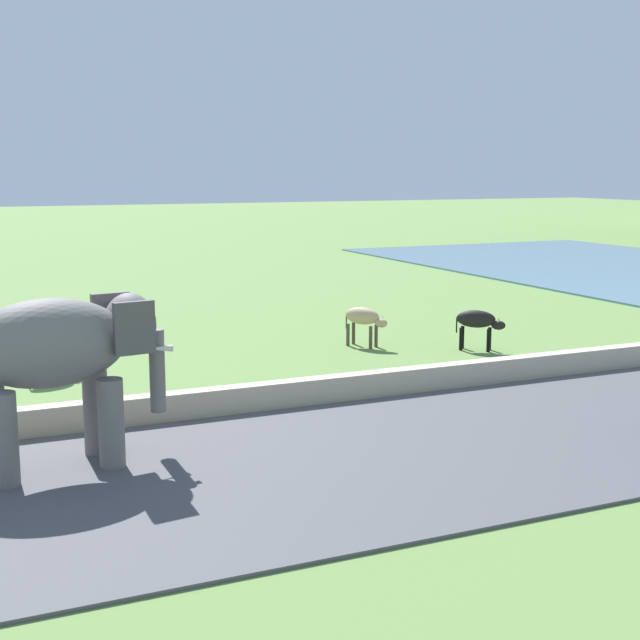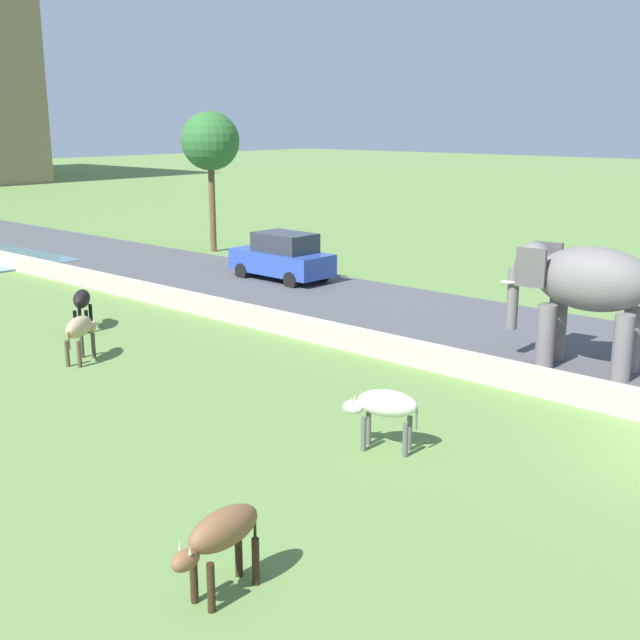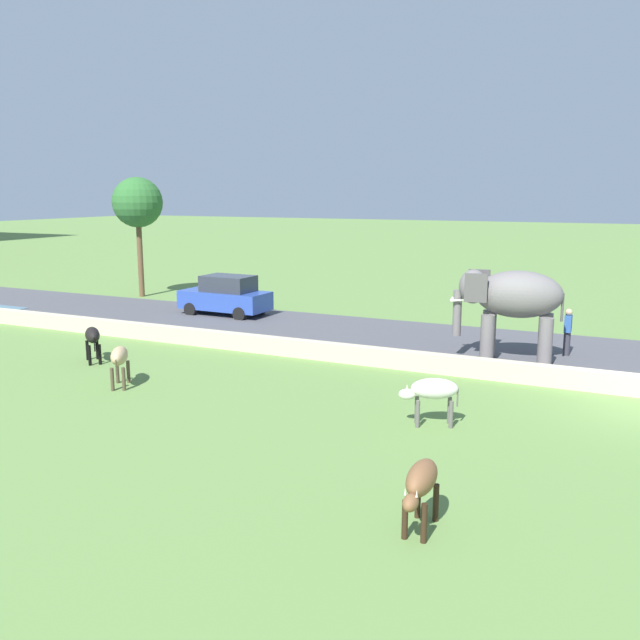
# 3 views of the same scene
# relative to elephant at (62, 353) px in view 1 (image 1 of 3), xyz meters

# --- Properties ---
(barrier_wall) EXTENTS (0.40, 110.00, 0.58)m
(barrier_wall) POSITION_rel_elephant_xyz_m (-2.20, 13.98, -1.75)
(barrier_wall) COLOR beige
(barrier_wall) RESTS_ON ground
(elephant) EXTENTS (1.74, 3.55, 2.99)m
(elephant) POSITION_rel_elephant_xyz_m (0.00, 0.00, 0.00)
(elephant) COLOR slate
(elephant) RESTS_ON ground
(cow_tan) EXTENTS (1.35, 1.02, 1.15)m
(cow_tan) POSITION_rel_elephant_xyz_m (-7.41, 9.43, -1.20)
(cow_tan) COLOR tan
(cow_tan) RESTS_ON ground
(cow_white) EXTENTS (0.82, 1.41, 1.15)m
(cow_white) POSITION_rel_elephant_xyz_m (-6.84, 0.58, -1.20)
(cow_white) COLOR silver
(cow_white) RESTS_ON ground
(cow_black) EXTENTS (1.16, 1.27, 1.15)m
(cow_black) POSITION_rel_elephant_xyz_m (-5.63, 12.15, -1.20)
(cow_black) COLOR black
(cow_black) RESTS_ON ground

